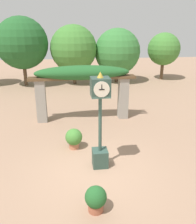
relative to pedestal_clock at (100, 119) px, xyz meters
name	(u,v)px	position (x,y,z in m)	size (l,w,h in m)	color
ground_plane	(94,171)	(-0.23, -0.30, -1.70)	(60.00, 60.00, 0.00)	#9E7A60
pedestal_clock	(100,119)	(0.00, 0.00, 0.00)	(0.57, 0.62, 3.19)	#2D473D
pergola	(83,79)	(-0.23, 4.39, 0.41)	(5.15, 1.07, 2.74)	gray
potted_plant_near_left	(74,138)	(-0.82, 1.38, -1.27)	(0.65, 0.65, 0.79)	#B26B4C
potted_plant_near_right	(96,198)	(-0.40, -2.07, -1.33)	(0.56, 0.56, 0.70)	#9E563D
tree_line	(69,48)	(-0.69, 12.92, 1.19)	(18.33, 4.19, 5.30)	brown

